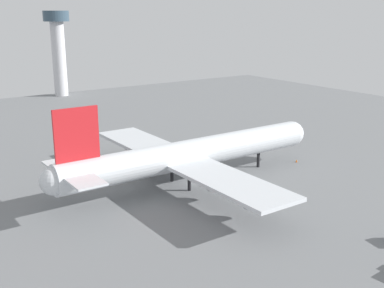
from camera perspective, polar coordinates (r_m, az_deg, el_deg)
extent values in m
plane|color=slate|center=(99.38, 0.00, -4.67)|extent=(252.29, 252.29, 0.00)
cylinder|color=silver|center=(97.35, 0.00, -1.13)|extent=(57.73, 5.84, 5.84)
sphere|color=silver|center=(115.71, 11.81, 1.24)|extent=(5.72, 5.72, 5.72)
sphere|color=silver|center=(85.05, -16.21, -4.28)|extent=(4.96, 4.96, 4.96)
cube|color=red|center=(84.34, -13.65, 1.14)|extent=(8.08, 0.50, 9.34)
cube|color=silver|center=(81.68, -12.88, -4.21)|extent=(5.20, 8.76, 0.36)
cube|color=silver|center=(90.02, -15.16, -2.51)|extent=(5.20, 8.76, 0.36)
cube|color=silver|center=(84.31, 4.40, -4.49)|extent=(9.81, 27.32, 0.70)
cube|color=silver|center=(108.74, -5.90, 0.10)|extent=(9.81, 27.32, 0.70)
cylinder|color=gray|center=(88.43, 3.20, -4.58)|extent=(4.67, 2.45, 2.45)
cylinder|color=gray|center=(81.27, 7.61, -6.56)|extent=(4.67, 2.45, 2.45)
cylinder|color=gray|center=(106.22, -4.33, -1.12)|extent=(4.67, 2.45, 2.45)
cylinder|color=gray|center=(114.72, -6.91, 0.07)|extent=(4.67, 2.45, 2.45)
cylinder|color=black|center=(109.87, 7.93, -1.87)|extent=(0.70, 0.70, 3.49)
cylinder|color=black|center=(94.76, -0.32, -4.58)|extent=(0.70, 0.70, 3.49)
cylinder|color=black|center=(99.81, -2.42, -3.53)|extent=(0.70, 0.70, 3.49)
cone|color=orange|center=(115.34, 12.39, -1.98)|extent=(0.46, 0.46, 0.65)
cylinder|color=silver|center=(208.76, -15.61, 9.75)|extent=(5.51, 5.51, 30.52)
cylinder|color=#334756|center=(207.89, -15.97, 14.51)|extent=(10.47, 10.47, 4.21)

